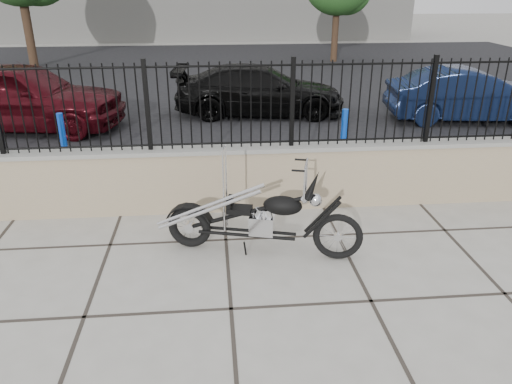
{
  "coord_description": "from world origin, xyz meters",
  "views": [
    {
      "loc": [
        -0.13,
        -4.31,
        3.18
      ],
      "look_at": [
        0.39,
        1.45,
        0.7
      ],
      "focal_mm": 35.0,
      "sensor_mm": 36.0,
      "label": 1
    }
  ],
  "objects_px": {
    "car_red": "(21,96)",
    "car_black": "(260,90)",
    "car_blue": "(469,95)",
    "chopper_motorcycle": "(258,202)"
  },
  "relations": [
    {
      "from": "chopper_motorcycle",
      "to": "car_blue",
      "type": "xyz_separation_m",
      "value": [
        5.59,
        5.79,
        -0.07
      ]
    },
    {
      "from": "car_blue",
      "to": "car_red",
      "type": "bearing_deg",
      "value": 95.07
    },
    {
      "from": "chopper_motorcycle",
      "to": "car_black",
      "type": "xyz_separation_m",
      "value": [
        0.69,
        6.89,
        -0.09
      ]
    },
    {
      "from": "car_red",
      "to": "car_black",
      "type": "distance_m",
      "value": 5.51
    },
    {
      "from": "car_blue",
      "to": "chopper_motorcycle",
      "type": "bearing_deg",
      "value": 142.28
    },
    {
      "from": "car_black",
      "to": "car_red",
      "type": "bearing_deg",
      "value": 104.41
    },
    {
      "from": "car_black",
      "to": "car_blue",
      "type": "xyz_separation_m",
      "value": [
        4.9,
        -1.1,
        0.01
      ]
    },
    {
      "from": "chopper_motorcycle",
      "to": "car_red",
      "type": "distance_m",
      "value": 7.65
    },
    {
      "from": "car_black",
      "to": "car_blue",
      "type": "height_order",
      "value": "car_blue"
    },
    {
      "from": "chopper_motorcycle",
      "to": "car_black",
      "type": "bearing_deg",
      "value": 99.05
    }
  ]
}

